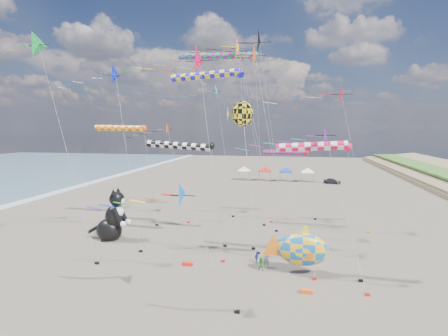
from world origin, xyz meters
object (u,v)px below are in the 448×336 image
object	(u,v)px
child_blue	(257,258)
parked_car	(332,181)
fish_inflatable	(302,249)
cat_inflatable	(111,214)
person_adult	(266,259)
child_green	(261,264)

from	to	relation	value
child_blue	parked_car	bearing A→B (deg)	17.43
fish_inflatable	parked_car	distance (m)	52.02
cat_inflatable	child_blue	xyz separation A→B (m)	(16.88, -3.68, -2.49)
cat_inflatable	fish_inflatable	xyz separation A→B (m)	(20.98, -5.46, -0.78)
person_adult	parked_car	world-z (taller)	person_adult
person_adult	child_blue	world-z (taller)	person_adult
fish_inflatable	child_green	distance (m)	3.85
cat_inflatable	parked_car	distance (m)	54.40
person_adult	child_green	xyz separation A→B (m)	(-0.39, -0.74, -0.18)
fish_inflatable	child_blue	xyz separation A→B (m)	(-4.10, 1.78, -1.72)
child_green	parked_car	size ratio (longest dim) A/B	0.33
child_blue	fish_inflatable	bearing A→B (deg)	-82.17
person_adult	child_green	size ratio (longest dim) A/B	1.29
child_blue	child_green	bearing A→B (deg)	-130.12
person_adult	cat_inflatable	bearing A→B (deg)	157.43
child_green	child_blue	world-z (taller)	child_green
child_green	fish_inflatable	bearing A→B (deg)	9.03
cat_inflatable	child_green	xyz separation A→B (m)	(17.47, -5.46, -2.38)
cat_inflatable	person_adult	size ratio (longest dim) A/B	3.74
fish_inflatable	parked_car	size ratio (longest dim) A/B	1.56
cat_inflatable	person_adult	world-z (taller)	cat_inflatable
child_blue	person_adult	bearing A→B (deg)	-105.29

